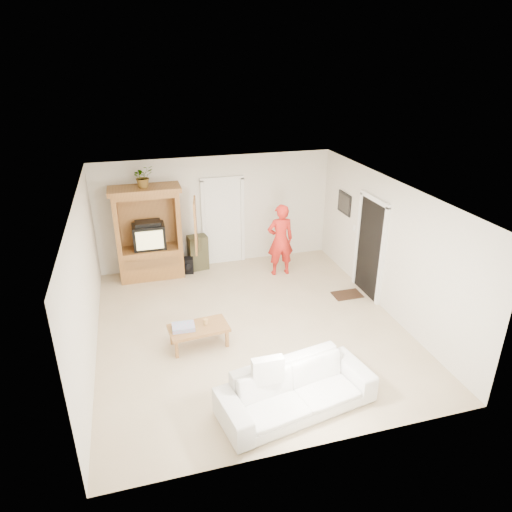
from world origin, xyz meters
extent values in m
plane|color=tan|center=(0.00, 0.00, 0.00)|extent=(6.00, 6.00, 0.00)
plane|color=white|center=(0.00, 0.00, 2.60)|extent=(6.00, 6.00, 0.00)
plane|color=silver|center=(0.00, 3.00, 1.30)|extent=(5.50, 0.00, 5.50)
plane|color=silver|center=(0.00, -3.00, 1.30)|extent=(5.50, 0.00, 5.50)
plane|color=silver|center=(-2.75, 0.00, 1.30)|extent=(0.00, 6.00, 6.00)
plane|color=silver|center=(2.75, 0.00, 1.30)|extent=(0.00, 6.00, 6.00)
cube|color=olive|center=(-1.60, 2.65, 0.35)|extent=(1.40, 0.60, 0.70)
cube|color=olive|center=(-2.25, 2.65, 1.30)|extent=(0.10, 0.60, 1.20)
cube|color=olive|center=(-0.95, 2.65, 1.30)|extent=(0.10, 0.60, 1.20)
cube|color=olive|center=(-1.60, 2.92, 1.30)|extent=(1.40, 0.06, 1.20)
cube|color=olive|center=(-1.60, 2.65, 1.95)|extent=(1.40, 0.60, 0.10)
cube|color=olive|center=(-1.60, 2.65, 2.05)|extent=(1.52, 0.68, 0.10)
cube|color=olive|center=(-0.62, 2.18, 1.30)|extent=(0.16, 0.67, 1.15)
cube|color=black|center=(-1.60, 2.68, 0.97)|extent=(0.70, 0.52, 0.55)
cube|color=tan|center=(-1.60, 2.41, 0.98)|extent=(0.58, 0.02, 0.42)
cube|color=black|center=(-1.60, 2.65, 1.29)|extent=(0.55, 0.35, 0.08)
cube|color=brown|center=(-1.60, 2.37, 0.45)|extent=(1.19, 0.03, 0.25)
cube|color=white|center=(0.15, 2.97, 1.02)|extent=(0.85, 0.05, 2.04)
cube|color=black|center=(2.73, 0.60, 1.02)|extent=(0.05, 0.90, 2.04)
cube|color=black|center=(2.73, 1.90, 1.60)|extent=(0.03, 0.60, 0.48)
cube|color=#382316|center=(2.30, 0.60, 0.01)|extent=(0.60, 0.40, 0.02)
imported|color=#4C7238|center=(-1.60, 2.63, 2.33)|extent=(0.53, 0.50, 0.46)
imported|color=red|center=(1.25, 1.98, 0.84)|extent=(0.62, 0.41, 1.67)
imported|color=silver|center=(0.08, -2.27, 0.33)|extent=(2.36, 1.27, 0.65)
cube|color=brown|center=(-1.01, -0.35, 0.35)|extent=(1.06, 0.64, 0.06)
cube|color=brown|center=(-1.43, -0.60, 0.16)|extent=(0.06, 0.06, 0.32)
cube|color=brown|center=(-1.47, -0.18, 0.16)|extent=(0.06, 0.06, 0.32)
cube|color=brown|center=(-0.55, -0.52, 0.16)|extent=(0.06, 0.06, 0.32)
cube|color=brown|center=(-0.59, -0.10, 0.16)|extent=(0.06, 0.06, 0.32)
cube|color=#DD4994|center=(-1.27, -0.35, 0.42)|extent=(0.39, 0.30, 0.08)
cylinder|color=tan|center=(-0.87, -0.30, 0.43)|extent=(0.08, 0.08, 0.10)
camera|label=1|loc=(-1.87, -7.05, 4.69)|focal=32.00mm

